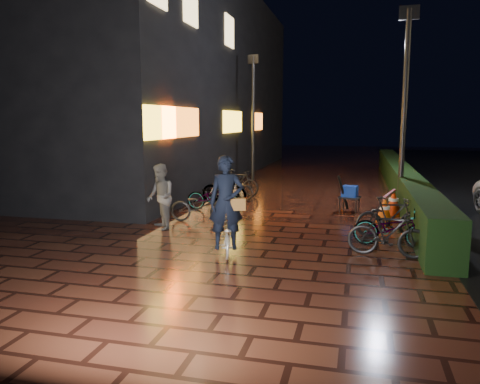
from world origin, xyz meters
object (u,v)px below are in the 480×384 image
(cyclist, at_px, (226,218))
(traffic_barrier, at_px, (389,206))
(bystander_person, at_px, (160,197))
(cart_assembly, at_px, (349,193))

(cyclist, relative_size, traffic_barrier, 1.10)
(bystander_person, height_order, cart_assembly, bystander_person)
(cyclist, distance_m, traffic_barrier, 5.45)
(bystander_person, xyz_separation_m, traffic_barrier, (5.52, 2.59, -0.44))
(bystander_person, bearing_deg, cart_assembly, 88.56)
(bystander_person, bearing_deg, traffic_barrier, 76.01)
(traffic_barrier, bearing_deg, cart_assembly, 142.00)
(bystander_person, bearing_deg, cyclist, 12.91)
(cart_assembly, bearing_deg, bystander_person, -142.31)
(bystander_person, relative_size, traffic_barrier, 0.89)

